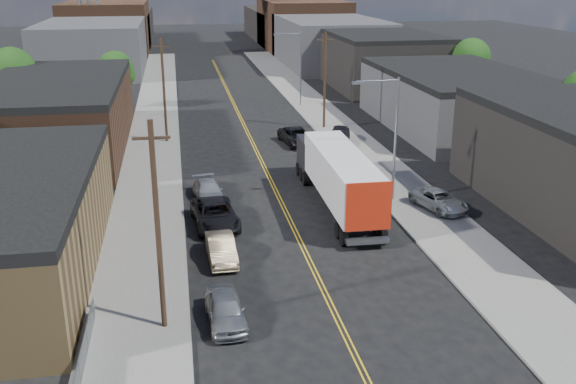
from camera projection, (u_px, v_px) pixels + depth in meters
name	position (u px, v px, depth m)	size (l,w,h in m)	color
ground	(236.00, 108.00, 77.97)	(260.00, 260.00, 0.00)	black
centerline	(251.00, 139.00, 64.00)	(0.32, 120.00, 0.01)	gold
sidewalk_left	(154.00, 142.00, 62.43)	(5.00, 140.00, 0.15)	slate
sidewalk_right	(343.00, 134.00, 65.53)	(5.00, 140.00, 0.15)	slate
warehouse_brown	(57.00, 115.00, 59.06)	(12.00, 26.00, 6.60)	#43291B
industrial_right_b	(456.00, 99.00, 67.52)	(14.00, 24.00, 6.10)	#39393B
industrial_right_c	(381.00, 60.00, 91.48)	(14.00, 22.00, 7.60)	black
skyline_left_a	(94.00, 46.00, 105.97)	(16.00, 30.00, 8.00)	#39393B
skyline_right_a	(330.00, 42.00, 112.49)	(16.00, 30.00, 8.00)	#39393B
skyline_left_b	(107.00, 28.00, 128.91)	(16.00, 26.00, 10.00)	#43291B
skyline_right_b	(302.00, 25.00, 135.43)	(16.00, 26.00, 10.00)	#43291B
skyline_left_c	(116.00, 27.00, 148.02)	(16.00, 40.00, 7.00)	black
skyline_right_c	(286.00, 25.00, 154.53)	(16.00, 40.00, 7.00)	black
streetlight_near	(390.00, 130.00, 44.88)	(3.39, 0.25, 9.00)	gray
streetlight_far	(297.00, 63.00, 77.46)	(3.39, 0.25, 9.00)	gray
utility_pole_left_near	(158.00, 227.00, 28.41)	(1.60, 0.26, 10.00)	black
utility_pole_left_far	(164.00, 90.00, 60.99)	(1.60, 0.26, 10.00)	black
utility_pole_right	(325.00, 80.00, 66.45)	(1.60, 0.26, 10.00)	black
tree_left_mid	(13.00, 75.00, 67.61)	(5.10, 5.04, 8.37)	black
tree_left_far	(116.00, 71.00, 76.06)	(4.35, 4.20, 6.97)	black
tree_right_far	(472.00, 60.00, 81.17)	(4.85, 4.76, 7.91)	black
semi_truck	(336.00, 172.00, 45.23)	(2.95, 16.29, 4.27)	silver
car_left_a	(225.00, 309.00, 30.32)	(1.73, 4.29, 1.46)	#9A9D9F
car_left_b	(221.00, 249.00, 36.95)	(1.52, 4.35, 1.43)	#9A8765
car_left_c	(215.00, 215.00, 41.84)	(2.71, 5.88, 1.63)	black
car_left_d	(208.00, 191.00, 46.70)	(1.92, 4.73, 1.37)	#B6B8BC
car_right_lot_a	(439.00, 200.00, 44.52)	(2.17, 4.70, 1.31)	#ACB0B1
car_right_lot_c	(339.00, 135.00, 61.71)	(1.87, 4.64, 1.58)	black
car_ahead_truck	(297.00, 136.00, 61.64)	(2.61, 5.65, 1.57)	black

